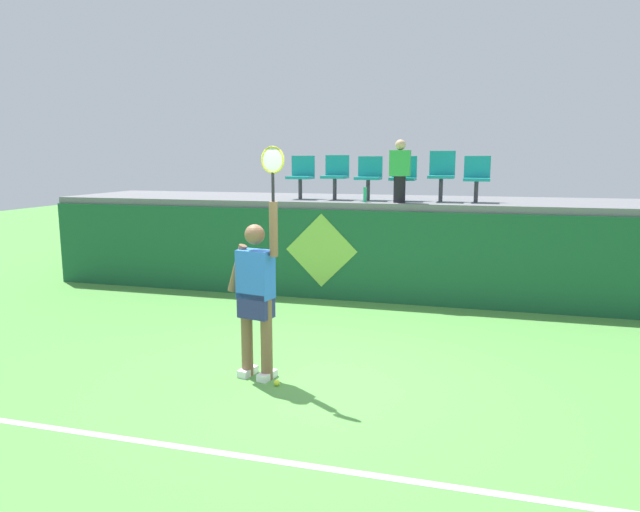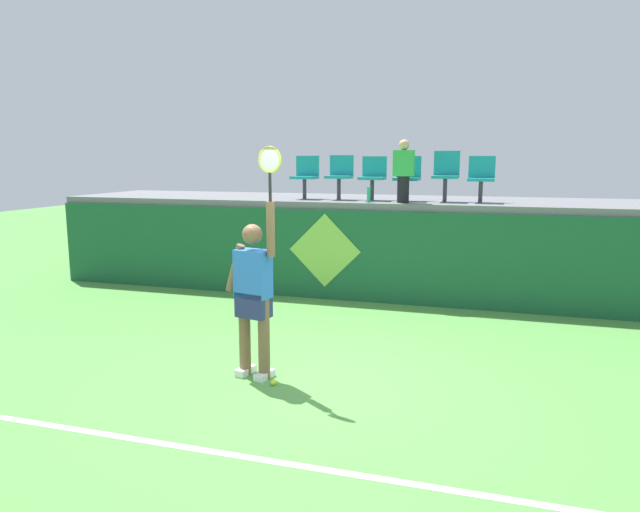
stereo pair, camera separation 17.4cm
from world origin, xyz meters
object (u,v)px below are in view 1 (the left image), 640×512
stadium_chair_3 (403,176)px  stadium_chair_5 (477,176)px  tennis_ball (277,383)px  stadium_chair_2 (369,175)px  stadium_chair_0 (301,174)px  stadium_chair_1 (336,174)px  spectator_0 (400,170)px  tennis_player (256,292)px  stadium_chair_4 (442,173)px  water_bottle (365,195)px

stadium_chair_3 → stadium_chair_5: size_ratio=1.00×
tennis_ball → stadium_chair_2: 5.13m
stadium_chair_0 → stadium_chair_2: size_ratio=1.01×
stadium_chair_1 → spectator_0: 1.31m
stadium_chair_1 → spectator_0: (1.22, -0.46, 0.08)m
stadium_chair_2 → tennis_player: bearing=-94.8°
stadium_chair_4 → tennis_player: bearing=-110.1°
spectator_0 → tennis_ball: bearing=-99.4°
stadium_chair_1 → stadium_chair_2: stadium_chair_1 is taller
stadium_chair_2 → spectator_0: bearing=-36.7°
stadium_chair_2 → spectator_0: 0.77m
stadium_chair_3 → tennis_ball: bearing=-98.5°
tennis_ball → stadium_chair_0: 5.27m
stadium_chair_1 → stadium_chair_3: stadium_chair_1 is taller
stadium_chair_0 → tennis_player: bearing=-78.8°
water_bottle → stadium_chair_3: size_ratio=0.33×
water_bottle → stadium_chair_1: (-0.65, 0.53, 0.33)m
stadium_chair_3 → stadium_chair_5: 1.25m
tennis_player → stadium_chair_3: (0.99, 4.50, 1.14)m
stadium_chair_0 → spectator_0: spectator_0 is taller
water_bottle → tennis_player: bearing=-96.0°
stadium_chair_3 → stadium_chair_4: 0.66m
spectator_0 → tennis_player: bearing=-103.7°
tennis_player → spectator_0: bearing=76.3°
tennis_player → tennis_ball: tennis_player is taller
stadium_chair_0 → stadium_chair_1: bearing=-0.1°
tennis_ball → spectator_0: (0.70, 4.23, 2.19)m
tennis_player → stadium_chair_2: size_ratio=3.27×
water_bottle → stadium_chair_0: stadium_chair_0 is taller
tennis_player → stadium_chair_5: 5.16m
water_bottle → stadium_chair_4: stadium_chair_4 is taller
stadium_chair_1 → stadium_chair_4: bearing=0.2°
water_bottle → stadium_chair_3: (0.57, 0.54, 0.31)m
stadium_chair_2 → spectator_0: spectator_0 is taller
stadium_chair_3 → stadium_chair_4: size_ratio=0.90×
stadium_chair_0 → stadium_chair_3: size_ratio=1.01×
stadium_chair_0 → spectator_0: (1.88, -0.46, 0.09)m
stadium_chair_3 → stadium_chair_0: bearing=-180.0°
tennis_player → stadium_chair_1: size_ratio=3.18×
tennis_player → stadium_chair_2: tennis_player is taller
stadium_chair_1 → stadium_chair_4: stadium_chair_4 is taller
tennis_ball → spectator_0: spectator_0 is taller
stadium_chair_0 → stadium_chair_5: bearing=0.0°
stadium_chair_0 → stadium_chair_4: bearing=0.1°
stadium_chair_4 → spectator_0: spectator_0 is taller
tennis_ball → stadium_chair_5: stadium_chair_5 is taller
stadium_chair_2 → stadium_chair_4: 1.27m
stadium_chair_1 → stadium_chair_2: bearing=-0.0°
stadium_chair_0 → stadium_chair_4: stadium_chair_4 is taller
stadium_chair_3 → stadium_chair_5: (1.25, -0.00, 0.00)m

